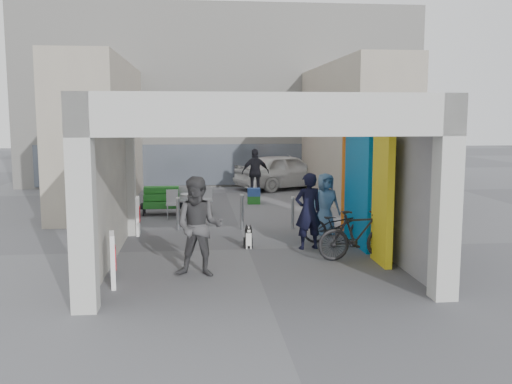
{
  "coord_description": "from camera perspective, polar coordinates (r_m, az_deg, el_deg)",
  "views": [
    {
      "loc": [
        -1.2,
        -13.11,
        3.13
      ],
      "look_at": [
        0.29,
        1.0,
        1.23
      ],
      "focal_mm": 40.0,
      "sensor_mm": 36.0,
      "label": 1
    }
  ],
  "objects": [
    {
      "name": "advert_board_near",
      "position": [
        10.87,
        -14.12,
        -6.58
      ],
      "size": [
        0.17,
        0.56,
        1.0
      ],
      "rotation": [
        0.0,
        0.0,
        0.16
      ],
      "color": "silver",
      "rests_on": "ground"
    },
    {
      "name": "far_building",
      "position": [
        27.15,
        -3.54,
        9.42
      ],
      "size": [
        18.0,
        4.08,
        8.0
      ],
      "color": "silver",
      "rests_on": "ground"
    },
    {
      "name": "plaza_bldg_left",
      "position": [
        20.89,
        -15.19,
        5.63
      ],
      "size": [
        2.0,
        9.0,
        5.0
      ],
      "primitive_type": "cube",
      "color": "#A29986",
      "rests_on": "ground"
    },
    {
      "name": "bollard_left",
      "position": [
        15.85,
        -7.8,
        -2.2
      ],
      "size": [
        0.09,
        0.09,
        0.89
      ],
      "primitive_type": "cylinder",
      "color": "#96999E",
      "rests_on": "ground"
    },
    {
      "name": "bicycle_rear",
      "position": [
        12.67,
        10.17,
        -4.26
      ],
      "size": [
        1.87,
        0.71,
        1.1
      ],
      "primitive_type": "imported",
      "rotation": [
        0.0,
        0.0,
        1.68
      ],
      "color": "black",
      "rests_on": "ground"
    },
    {
      "name": "man_crates",
      "position": [
        22.4,
        -0.06,
        1.97
      ],
      "size": [
        1.11,
        0.52,
        1.85
      ],
      "primitive_type": "imported",
      "rotation": [
        0.0,
        0.0,
        3.21
      ],
      "color": "black",
      "rests_on": "ground"
    },
    {
      "name": "ground",
      "position": [
        13.54,
        -0.79,
        -5.74
      ],
      "size": [
        90.0,
        90.0,
        0.0
      ],
      "primitive_type": "plane",
      "color": "#58585E",
      "rests_on": "ground"
    },
    {
      "name": "cafe_set",
      "position": [
        18.15,
        -6.83,
        -1.38
      ],
      "size": [
        1.44,
        1.16,
        0.87
      ],
      "rotation": [
        0.0,
        0.0,
        0.01
      ],
      "color": "#A9A9AF",
      "rests_on": "ground"
    },
    {
      "name": "crate_stack",
      "position": [
        20.43,
        -0.22,
        -0.4
      ],
      "size": [
        0.47,
        0.38,
        0.56
      ],
      "rotation": [
        0.0,
        0.0,
        -0.06
      ],
      "color": "#1B611D",
      "rests_on": "ground"
    },
    {
      "name": "advert_board_far",
      "position": [
        15.39,
        -11.71,
        -2.35
      ],
      "size": [
        0.13,
        0.55,
        1.0
      ],
      "rotation": [
        0.0,
        0.0,
        0.06
      ],
      "color": "silver",
      "rests_on": "ground"
    },
    {
      "name": "border_collie",
      "position": [
        13.62,
        -0.78,
        -4.67
      ],
      "size": [
        0.21,
        0.42,
        0.58
      ],
      "rotation": [
        0.0,
        0.0,
        -0.06
      ],
      "color": "black",
      "rests_on": "ground"
    },
    {
      "name": "man_elderly",
      "position": [
        15.21,
        6.95,
        -1.18
      ],
      "size": [
        0.89,
        0.68,
        1.63
      ],
      "primitive_type": "imported",
      "rotation": [
        0.0,
        0.0,
        0.22
      ],
      "color": "#5880AB",
      "rests_on": "ground"
    },
    {
      "name": "arcade_canopy",
      "position": [
        12.44,
        2.02,
        3.81
      ],
      "size": [
        6.4,
        6.45,
        6.4
      ],
      "color": "#B4B5B0",
      "rests_on": "ground"
    },
    {
      "name": "man_back_turned",
      "position": [
        11.18,
        -5.73,
        -3.48
      ],
      "size": [
        1.09,
        0.92,
        1.97
      ],
      "primitive_type": "imported",
      "rotation": [
        0.0,
        0.0,
        -0.2
      ],
      "color": "#444446",
      "rests_on": "ground"
    },
    {
      "name": "bollard_center",
      "position": [
        15.73,
        -1.41,
        -2.05
      ],
      "size": [
        0.09,
        0.09,
        0.98
      ],
      "primitive_type": "cylinder",
      "color": "#96999E",
      "rests_on": "ground"
    },
    {
      "name": "man_with_dog",
      "position": [
        13.47,
        5.24,
        -1.91
      ],
      "size": [
        0.74,
        0.56,
        1.81
      ],
      "primitive_type": "imported",
      "rotation": [
        0.0,
        0.0,
        3.36
      ],
      "color": "black",
      "rests_on": "ground"
    },
    {
      "name": "plaza_bldg_right",
      "position": [
        21.4,
        9.47,
        5.83
      ],
      "size": [
        2.0,
        9.0,
        5.0
      ],
      "primitive_type": "cube",
      "color": "#A29986",
      "rests_on": "ground"
    },
    {
      "name": "produce_stand",
      "position": [
        18.46,
        -9.43,
        -1.15
      ],
      "size": [
        1.33,
        0.72,
        0.87
      ],
      "rotation": [
        0.0,
        0.0,
        0.32
      ],
      "color": "black",
      "rests_on": "ground"
    },
    {
      "name": "white_van",
      "position": [
        24.67,
        2.99,
        2.11
      ],
      "size": [
        4.84,
        3.47,
        1.53
      ],
      "primitive_type": "imported",
      "rotation": [
        0.0,
        0.0,
        1.99
      ],
      "color": "silver",
      "rests_on": "ground"
    },
    {
      "name": "bollard_right",
      "position": [
        15.95,
        3.7,
        -2.12
      ],
      "size": [
        0.09,
        0.09,
        0.87
      ],
      "primitive_type": "cylinder",
      "color": "#96999E",
      "rests_on": "ground"
    },
    {
      "name": "bicycle_front",
      "position": [
        14.22,
        8.23,
        -3.29
      ],
      "size": [
        1.82,
        0.92,
        0.91
      ],
      "primitive_type": "imported",
      "rotation": [
        0.0,
        0.0,
        1.38
      ],
      "color": "black",
      "rests_on": "ground"
    }
  ]
}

